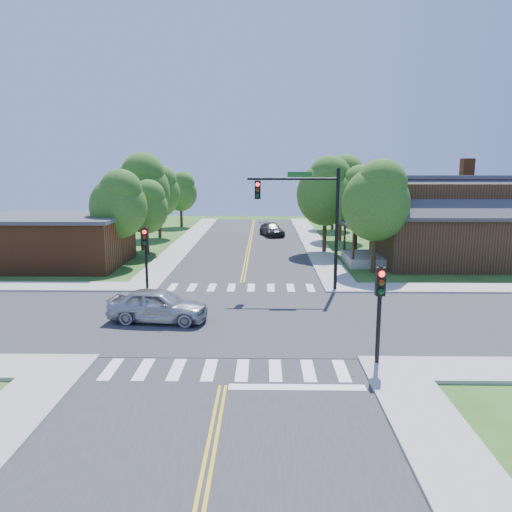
{
  "coord_description": "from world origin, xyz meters",
  "views": [
    {
      "loc": [
        1.38,
        -23.26,
        7.37
      ],
      "look_at": [
        0.91,
        5.09,
        2.2
      ],
      "focal_mm": 35.0,
      "sensor_mm": 36.0,
      "label": 1
    }
  ],
  "objects_px": {
    "signal_mast_ne": "(308,210)",
    "car_silver": "(158,306)",
    "signal_pole_se": "(380,297)",
    "signal_pole_nw": "(146,246)",
    "car_dgrey": "(272,230)",
    "house_ne": "(447,220)"
  },
  "relations": [
    {
      "from": "car_silver",
      "to": "car_dgrey",
      "type": "relative_size",
      "value": 1.02
    },
    {
      "from": "signal_pole_se",
      "to": "car_dgrey",
      "type": "xyz_separation_m",
      "value": [
        -3.41,
        34.51,
        -2.01
      ]
    },
    {
      "from": "signal_pole_se",
      "to": "house_ne",
      "type": "bearing_deg",
      "value": 64.42
    },
    {
      "from": "signal_pole_se",
      "to": "signal_mast_ne",
      "type": "bearing_deg",
      "value": 98.56
    },
    {
      "from": "signal_mast_ne",
      "to": "signal_pole_se",
      "type": "bearing_deg",
      "value": -81.44
    },
    {
      "from": "signal_pole_se",
      "to": "signal_pole_nw",
      "type": "distance_m",
      "value": 15.84
    },
    {
      "from": "signal_pole_nw",
      "to": "car_silver",
      "type": "height_order",
      "value": "signal_pole_nw"
    },
    {
      "from": "signal_pole_nw",
      "to": "car_dgrey",
      "type": "bearing_deg",
      "value": 71.53
    },
    {
      "from": "signal_pole_nw",
      "to": "house_ne",
      "type": "bearing_deg",
      "value": 22.69
    },
    {
      "from": "signal_mast_ne",
      "to": "car_silver",
      "type": "relative_size",
      "value": 1.47
    },
    {
      "from": "house_ne",
      "to": "car_silver",
      "type": "bearing_deg",
      "value": -141.76
    },
    {
      "from": "signal_pole_nw",
      "to": "house_ne",
      "type": "distance_m",
      "value": 22.45
    },
    {
      "from": "signal_mast_ne",
      "to": "signal_pole_se",
      "type": "relative_size",
      "value": 1.89
    },
    {
      "from": "signal_pole_se",
      "to": "signal_pole_nw",
      "type": "bearing_deg",
      "value": 135.0
    },
    {
      "from": "signal_pole_se",
      "to": "car_silver",
      "type": "bearing_deg",
      "value": 151.12
    },
    {
      "from": "signal_pole_se",
      "to": "car_dgrey",
      "type": "relative_size",
      "value": 0.79
    },
    {
      "from": "signal_pole_se",
      "to": "car_silver",
      "type": "xyz_separation_m",
      "value": [
        -9.23,
        5.09,
        -1.86
      ]
    },
    {
      "from": "signal_mast_ne",
      "to": "car_silver",
      "type": "distance_m",
      "value": 10.52
    },
    {
      "from": "house_ne",
      "to": "signal_pole_nw",
      "type": "bearing_deg",
      "value": -157.31
    },
    {
      "from": "house_ne",
      "to": "car_silver",
      "type": "relative_size",
      "value": 2.66
    },
    {
      "from": "signal_mast_ne",
      "to": "signal_pole_se",
      "type": "height_order",
      "value": "signal_mast_ne"
    },
    {
      "from": "signal_mast_ne",
      "to": "signal_pole_nw",
      "type": "relative_size",
      "value": 1.89
    }
  ]
}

